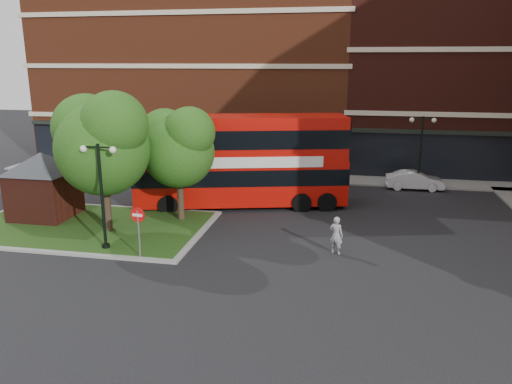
% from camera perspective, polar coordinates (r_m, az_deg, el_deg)
% --- Properties ---
extents(ground, '(120.00, 120.00, 0.00)m').
position_cam_1_polar(ground, '(22.24, -4.18, -7.83)').
color(ground, black).
rests_on(ground, ground).
extents(pavement_far, '(44.00, 3.00, 0.12)m').
position_cam_1_polar(pavement_far, '(37.67, 2.32, 1.79)').
color(pavement_far, slate).
rests_on(pavement_far, ground).
extents(terrace_far_left, '(26.00, 12.00, 14.00)m').
position_cam_1_polar(terrace_far_left, '(45.84, -6.30, 12.80)').
color(terrace_far_left, brown).
rests_on(terrace_far_left, ground).
extents(terrace_far_right, '(18.00, 12.00, 16.00)m').
position_cam_1_polar(terrace_far_right, '(44.62, 22.58, 13.02)').
color(terrace_far_right, '#471911').
rests_on(terrace_far_right, ground).
extents(traffic_island, '(12.60, 7.60, 0.15)m').
position_cam_1_polar(traffic_island, '(27.80, -18.70, -3.76)').
color(traffic_island, gray).
rests_on(traffic_island, ground).
extents(kiosk, '(6.51, 6.51, 3.60)m').
position_cam_1_polar(kiosk, '(29.59, -23.18, 1.45)').
color(kiosk, '#471911').
rests_on(kiosk, traffic_island).
extents(tree_island_west, '(5.40, 4.71, 7.21)m').
position_cam_1_polar(tree_island_west, '(25.68, -17.28, 5.75)').
color(tree_island_west, '#2D2116').
rests_on(tree_island_west, ground).
extents(tree_island_east, '(4.46, 3.90, 6.29)m').
position_cam_1_polar(tree_island_east, '(26.79, -8.97, 5.39)').
color(tree_island_east, '#2D2116').
rests_on(tree_island_east, ground).
extents(lamp_island, '(1.72, 0.36, 5.00)m').
position_cam_1_polar(lamp_island, '(23.51, -17.24, 0.05)').
color(lamp_island, black).
rests_on(lamp_island, ground).
extents(lamp_far_left, '(1.72, 0.36, 5.00)m').
position_cam_1_polar(lamp_far_left, '(34.94, 5.13, 5.34)').
color(lamp_far_left, black).
rests_on(lamp_far_left, ground).
extents(lamp_far_right, '(1.72, 0.36, 5.00)m').
position_cam_1_polar(lamp_far_right, '(35.06, 18.29, 4.68)').
color(lamp_far_right, black).
rests_on(lamp_far_right, ground).
extents(bus, '(12.78, 5.86, 4.76)m').
position_cam_1_polar(bus, '(29.62, -1.77, 4.26)').
color(bus, '#B30D07').
rests_on(bus, ground).
extents(woman, '(0.76, 0.64, 1.75)m').
position_cam_1_polar(woman, '(22.97, 9.16, -4.89)').
color(woman, gray).
rests_on(woman, ground).
extents(car_silver, '(3.99, 1.99, 1.30)m').
position_cam_1_polar(car_silver, '(36.72, -1.39, 2.40)').
color(car_silver, '#B2B5BA').
rests_on(car_silver, ground).
extents(car_white, '(3.85, 1.39, 1.26)m').
position_cam_1_polar(car_white, '(35.65, 17.67, 1.28)').
color(car_white, white).
rests_on(car_white, ground).
extents(no_entry_sign, '(0.66, 0.12, 2.39)m').
position_cam_1_polar(no_entry_sign, '(22.35, -13.31, -3.44)').
color(no_entry_sign, slate).
rests_on(no_entry_sign, ground).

